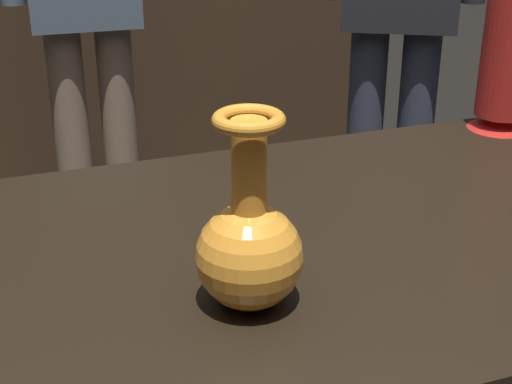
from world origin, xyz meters
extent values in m
cube|color=black|center=(0.00, 0.00, 0.78)|extent=(1.20, 0.64, 0.05)
cube|color=#422D1E|center=(0.00, 2.20, 0.47)|extent=(2.60, 0.40, 0.95)
sphere|color=orange|center=(-0.06, -0.12, 0.86)|extent=(0.11, 0.11, 0.11)
cylinder|color=orange|center=(-0.06, -0.12, 0.95)|extent=(0.04, 0.04, 0.10)
torus|color=orange|center=(-0.06, -0.12, 1.01)|extent=(0.07, 0.07, 0.01)
cone|color=red|center=(0.53, 0.26, 0.81)|extent=(0.11, 0.11, 0.02)
cylinder|color=red|center=(0.53, 0.26, 0.97)|extent=(0.09, 0.09, 0.29)
cylinder|color=#333847|center=(0.90, 1.11, 0.39)|extent=(0.11, 0.11, 0.77)
cylinder|color=#333847|center=(0.77, 1.19, 0.39)|extent=(0.11, 0.11, 0.77)
cylinder|color=#846B56|center=(0.09, 1.55, 0.38)|extent=(0.11, 0.11, 0.76)
cylinder|color=#846B56|center=(-0.06, 1.56, 0.38)|extent=(0.11, 0.11, 0.76)
camera|label=1|loc=(-0.29, -0.78, 1.24)|focal=53.77mm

